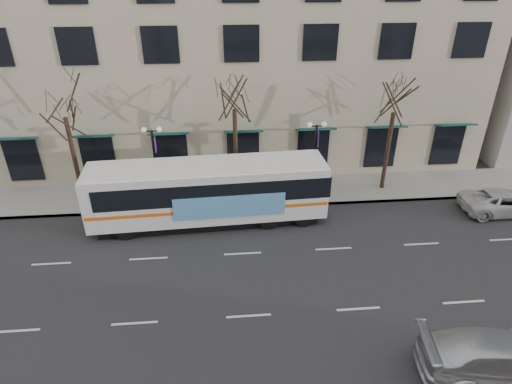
{
  "coord_description": "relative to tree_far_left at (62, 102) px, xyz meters",
  "views": [
    {
      "loc": [
        -0.91,
        -16.31,
        14.0
      ],
      "look_at": [
        0.69,
        1.86,
        4.0
      ],
      "focal_mm": 30.0,
      "sensor_mm": 36.0,
      "label": 1
    }
  ],
  "objects": [
    {
      "name": "ground",
      "position": [
        10.0,
        -8.8,
        -6.7
      ],
      "size": [
        160.0,
        160.0,
        0.0
      ],
      "primitive_type": "plane",
      "color": "black",
      "rests_on": "ground"
    },
    {
      "name": "sidewalk_far",
      "position": [
        15.0,
        0.2,
        -6.62
      ],
      "size": [
        80.0,
        4.0,
        0.15
      ],
      "primitive_type": "cube",
      "color": "gray",
      "rests_on": "ground"
    },
    {
      "name": "tree_far_left",
      "position": [
        0.0,
        0.0,
        0.0
      ],
      "size": [
        3.6,
        3.6,
        8.34
      ],
      "color": "black",
      "rests_on": "ground"
    },
    {
      "name": "tree_far_mid",
      "position": [
        10.0,
        0.0,
        0.21
      ],
      "size": [
        3.6,
        3.6,
        8.55
      ],
      "color": "black",
      "rests_on": "ground"
    },
    {
      "name": "tree_far_right",
      "position": [
        20.0,
        0.0,
        -0.28
      ],
      "size": [
        3.6,
        3.6,
        8.06
      ],
      "color": "black",
      "rests_on": "ground"
    },
    {
      "name": "lamp_post_left",
      "position": [
        5.01,
        -0.6,
        -3.75
      ],
      "size": [
        1.22,
        0.45,
        5.21
      ],
      "color": "black",
      "rests_on": "ground"
    },
    {
      "name": "lamp_post_right",
      "position": [
        15.01,
        -0.6,
        -3.75
      ],
      "size": [
        1.22,
        0.45,
        5.21
      ],
      "color": "black",
      "rests_on": "ground"
    },
    {
      "name": "city_bus",
      "position": [
        8.33,
        -3.0,
        -4.66
      ],
      "size": [
        13.91,
        3.63,
        3.74
      ],
      "rotation": [
        0.0,
        0.0,
        0.04
      ],
      "color": "white",
      "rests_on": "ground"
    },
    {
      "name": "silver_car",
      "position": [
        19.26,
        -15.0,
        -5.79
      ],
      "size": [
        6.52,
        3.36,
        1.81
      ],
      "primitive_type": "imported",
      "rotation": [
        0.0,
        0.0,
        1.43
      ],
      "color": "#B8BBC1",
      "rests_on": "ground"
    },
    {
      "name": "white_pickup",
      "position": [
        26.45,
        -3.59,
        -5.97
      ],
      "size": [
        5.32,
        2.54,
        1.46
      ],
      "primitive_type": "imported",
      "rotation": [
        0.0,
        0.0,
        1.55
      ],
      "color": "#BABABA",
      "rests_on": "ground"
    }
  ]
}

